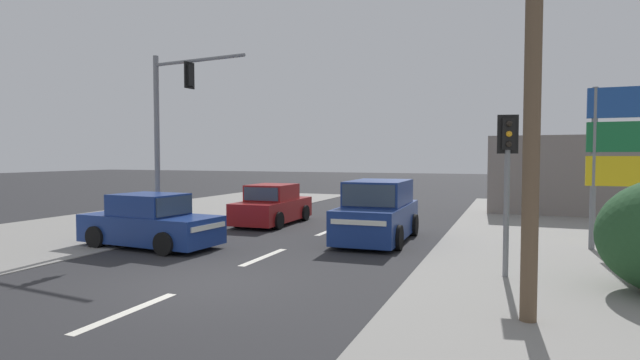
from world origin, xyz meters
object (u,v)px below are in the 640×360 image
at_px(shopping_plaza_sign, 629,145).
at_px(sedan_kerbside_parked, 150,223).
at_px(suv_oncoming_mid, 378,213).
at_px(sedan_receding_far, 273,206).
at_px(traffic_signal_mast, 169,121).
at_px(pedestal_signal_right_kerb, 507,168).

distance_m(shopping_plaza_sign, sedan_kerbside_parked, 13.71).
distance_m(suv_oncoming_mid, sedan_receding_far, 5.37).
height_order(traffic_signal_mast, pedestal_signal_right_kerb, traffic_signal_mast).
xyz_separation_m(traffic_signal_mast, suv_oncoming_mid, (6.65, 1.70, -2.95)).
bearing_deg(sedan_receding_far, suv_oncoming_mid, -25.19).
height_order(traffic_signal_mast, shopping_plaza_sign, traffic_signal_mast).
bearing_deg(shopping_plaza_sign, pedestal_signal_right_kerb, -125.43).
height_order(traffic_signal_mast, sedan_receding_far, traffic_signal_mast).
xyz_separation_m(shopping_plaza_sign, sedan_receding_far, (-11.78, 1.66, -2.28)).
bearing_deg(suv_oncoming_mid, shopping_plaza_sign, 5.10).
distance_m(pedestal_signal_right_kerb, sedan_receding_far, 10.70).
relative_size(shopping_plaza_sign, sedan_receding_far, 1.08).
height_order(pedestal_signal_right_kerb, sedan_kerbside_parked, pedestal_signal_right_kerb).
bearing_deg(shopping_plaza_sign, suv_oncoming_mid, -174.90).
xyz_separation_m(shopping_plaza_sign, suv_oncoming_mid, (-6.93, -0.62, -2.10)).
bearing_deg(pedestal_signal_right_kerb, shopping_plaza_sign, 54.57).
height_order(sedan_receding_far, sedan_kerbside_parked, same).
height_order(pedestal_signal_right_kerb, sedan_receding_far, pedestal_signal_right_kerb).
bearing_deg(pedestal_signal_right_kerb, suv_oncoming_mid, 136.01).
xyz_separation_m(pedestal_signal_right_kerb, suv_oncoming_mid, (-3.85, 3.71, -1.53)).
xyz_separation_m(traffic_signal_mast, sedan_kerbside_parked, (0.70, -1.80, -3.13)).
bearing_deg(shopping_plaza_sign, sedan_receding_far, 171.96).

